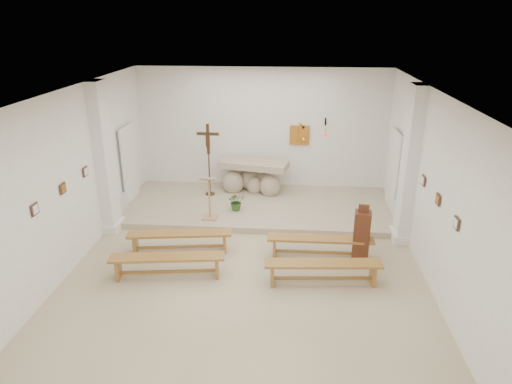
# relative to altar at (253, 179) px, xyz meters

# --- Properties ---
(ground) EXTENTS (7.00, 10.00, 0.00)m
(ground) POSITION_rel_altar_xyz_m (0.22, -4.41, -0.52)
(ground) COLOR #C5B28E
(ground) RESTS_ON ground
(wall_left) EXTENTS (0.02, 10.00, 3.50)m
(wall_left) POSITION_rel_altar_xyz_m (-3.27, -4.41, 1.23)
(wall_left) COLOR white
(wall_left) RESTS_ON ground
(wall_right) EXTENTS (0.02, 10.00, 3.50)m
(wall_right) POSITION_rel_altar_xyz_m (3.71, -4.41, 1.23)
(wall_right) COLOR white
(wall_right) RESTS_ON ground
(wall_back) EXTENTS (7.00, 0.02, 3.50)m
(wall_back) POSITION_rel_altar_xyz_m (0.22, 0.58, 1.23)
(wall_back) COLOR white
(wall_back) RESTS_ON ground
(ceiling) EXTENTS (7.00, 10.00, 0.02)m
(ceiling) POSITION_rel_altar_xyz_m (0.22, -4.41, 2.97)
(ceiling) COLOR silver
(ceiling) RESTS_ON wall_back
(sanctuary_platform) EXTENTS (6.98, 3.00, 0.15)m
(sanctuary_platform) POSITION_rel_altar_xyz_m (0.22, -0.91, -0.45)
(sanctuary_platform) COLOR #B4A68B
(sanctuary_platform) RESTS_ON ground
(pilaster_left) EXTENTS (0.26, 0.55, 3.50)m
(pilaster_left) POSITION_rel_altar_xyz_m (-3.15, -2.41, 1.23)
(pilaster_left) COLOR white
(pilaster_left) RESTS_ON ground
(pilaster_right) EXTENTS (0.26, 0.55, 3.50)m
(pilaster_right) POSITION_rel_altar_xyz_m (3.59, -2.41, 1.23)
(pilaster_right) COLOR white
(pilaster_right) RESTS_ON ground
(gold_wall_relief) EXTENTS (0.55, 0.04, 0.55)m
(gold_wall_relief) POSITION_rel_altar_xyz_m (1.27, 0.55, 1.13)
(gold_wall_relief) COLOR orange
(gold_wall_relief) RESTS_ON wall_back
(sanctuary_lamp) EXTENTS (0.11, 0.36, 0.44)m
(sanctuary_lamp) POSITION_rel_altar_xyz_m (1.97, 0.30, 1.29)
(sanctuary_lamp) COLOR black
(sanctuary_lamp) RESTS_ON wall_back
(station_frame_left_front) EXTENTS (0.03, 0.20, 0.20)m
(station_frame_left_front) POSITION_rel_altar_xyz_m (-3.25, -5.21, 1.20)
(station_frame_left_front) COLOR #462A1E
(station_frame_left_front) RESTS_ON wall_left
(station_frame_left_mid) EXTENTS (0.03, 0.20, 0.20)m
(station_frame_left_mid) POSITION_rel_altar_xyz_m (-3.25, -4.21, 1.20)
(station_frame_left_mid) COLOR #462A1E
(station_frame_left_mid) RESTS_ON wall_left
(station_frame_left_rear) EXTENTS (0.03, 0.20, 0.20)m
(station_frame_left_rear) POSITION_rel_altar_xyz_m (-3.25, -3.21, 1.20)
(station_frame_left_rear) COLOR #462A1E
(station_frame_left_rear) RESTS_ON wall_left
(station_frame_right_front) EXTENTS (0.03, 0.20, 0.20)m
(station_frame_right_front) POSITION_rel_altar_xyz_m (3.69, -5.21, 1.20)
(station_frame_right_front) COLOR #462A1E
(station_frame_right_front) RESTS_ON wall_right
(station_frame_right_mid) EXTENTS (0.03, 0.20, 0.20)m
(station_frame_right_mid) POSITION_rel_altar_xyz_m (3.69, -4.21, 1.20)
(station_frame_right_mid) COLOR #462A1E
(station_frame_right_mid) RESTS_ON wall_right
(station_frame_right_rear) EXTENTS (0.03, 0.20, 0.20)m
(station_frame_right_rear) POSITION_rel_altar_xyz_m (3.69, -3.21, 1.20)
(station_frame_right_rear) COLOR #462A1E
(station_frame_right_rear) RESTS_ON wall_right
(radiator_left) EXTENTS (0.10, 0.85, 0.52)m
(radiator_left) POSITION_rel_altar_xyz_m (-3.21, -1.71, -0.25)
(radiator_left) COLOR silver
(radiator_left) RESTS_ON ground
(radiator_right) EXTENTS (0.10, 0.85, 0.52)m
(radiator_right) POSITION_rel_altar_xyz_m (3.65, -1.71, -0.25)
(radiator_right) COLOR silver
(radiator_right) RESTS_ON ground
(altar) EXTENTS (1.99, 1.09, 0.97)m
(altar) POSITION_rel_altar_xyz_m (0.00, 0.00, 0.00)
(altar) COLOR tan
(altar) RESTS_ON sanctuary_platform
(lectern) EXTENTS (0.41, 0.36, 1.11)m
(lectern) POSITION_rel_altar_xyz_m (-0.88, -1.93, 0.18)
(lectern) COLOR tan
(lectern) RESTS_ON sanctuary_platform
(crucifix_stand) EXTENTS (0.60, 0.26, 1.98)m
(crucifix_stand) POSITION_rel_altar_xyz_m (-1.16, -0.34, 0.77)
(crucifix_stand) COLOR #3C2413
(crucifix_stand) RESTS_ON sanctuary_platform
(potted_plant) EXTENTS (0.51, 0.47, 0.48)m
(potted_plant) POSITION_rel_altar_xyz_m (-0.30, -1.37, -0.13)
(potted_plant) COLOR #2D5220
(potted_plant) RESTS_ON sanctuary_platform
(donation_pedestal) EXTENTS (0.37, 0.37, 1.24)m
(donation_pedestal) POSITION_rel_altar_xyz_m (2.54, -3.39, 0.02)
(donation_pedestal) COLOR #502417
(donation_pedestal) RESTS_ON ground
(bench_left_front) EXTENTS (2.23, 0.65, 0.47)m
(bench_left_front) POSITION_rel_altar_xyz_m (-1.27, -3.39, -0.17)
(bench_left_front) COLOR #9E6C2E
(bench_left_front) RESTS_ON ground
(bench_right_front) EXTENTS (2.21, 0.36, 0.47)m
(bench_right_front) POSITION_rel_altar_xyz_m (1.71, -3.39, -0.17)
(bench_right_front) COLOR #9E6C2E
(bench_right_front) RESTS_ON ground
(bench_left_second) EXTENTS (2.23, 0.63, 0.47)m
(bench_left_second) POSITION_rel_altar_xyz_m (-1.27, -4.41, -0.17)
(bench_left_second) COLOR #9E6C2E
(bench_left_second) RESTS_ON ground
(bench_right_second) EXTENTS (2.23, 0.52, 0.47)m
(bench_right_second) POSITION_rel_altar_xyz_m (1.71, -4.41, -0.17)
(bench_right_second) COLOR #9E6C2E
(bench_right_second) RESTS_ON ground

